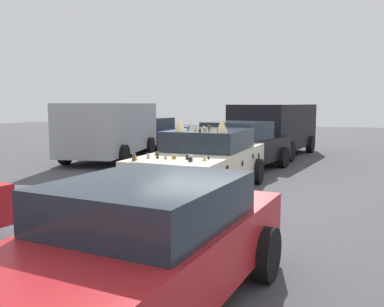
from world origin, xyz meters
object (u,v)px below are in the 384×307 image
object	(u,v)px
parked_van_far_right	(276,127)
parked_sedan_far_left	(154,133)
parked_van_near_left	(111,128)
parked_sedan_row_back_far	(241,146)
parked_sedan_behind_right	(144,245)
art_car_decorated	(205,161)

from	to	relation	value
parked_van_far_right	parked_sedan_far_left	distance (m)	6.00
parked_van_far_right	parked_van_near_left	world-z (taller)	parked_van_near_left
parked_sedan_row_back_far	parked_van_far_right	bearing A→B (deg)	7.17
parked_van_near_left	parked_sedan_far_left	distance (m)	4.50
parked_sedan_behind_right	parked_sedan_row_back_far	bearing A→B (deg)	-166.58
parked_van_far_right	parked_sedan_behind_right	size ratio (longest dim) A/B	1.30
parked_sedan_far_left	parked_sedan_row_back_far	distance (m)	7.71
parked_sedan_far_left	art_car_decorated	bearing A→B (deg)	-141.67
parked_sedan_far_left	parked_sedan_row_back_far	xyz separation A→B (m)	(-5.51, -5.39, 0.06)
parked_van_near_left	parked_sedan_behind_right	world-z (taller)	parked_van_near_left
parked_sedan_behind_right	parked_van_near_left	bearing A→B (deg)	-141.29
parked_van_near_left	art_car_decorated	bearing A→B (deg)	40.54
parked_van_near_left	parked_sedan_behind_right	xyz separation A→B (m)	(-9.89, -6.11, -0.49)
parked_van_near_left	parked_sedan_behind_right	distance (m)	11.64
parked_van_far_right	parked_van_near_left	bearing A→B (deg)	130.12
parked_sedan_behind_right	art_car_decorated	bearing A→B (deg)	-161.72
parked_sedan_far_left	parked_van_near_left	bearing A→B (deg)	-169.19
art_car_decorated	parked_sedan_row_back_far	distance (m)	3.26
parked_van_near_left	parked_sedan_row_back_far	bearing A→B (deg)	69.74
art_car_decorated	parked_sedan_far_left	xyz separation A→B (m)	(8.77, 5.27, -0.05)
parked_sedan_row_back_far	parked_sedan_behind_right	world-z (taller)	parked_sedan_row_back_far
art_car_decorated	parked_sedan_far_left	distance (m)	10.23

